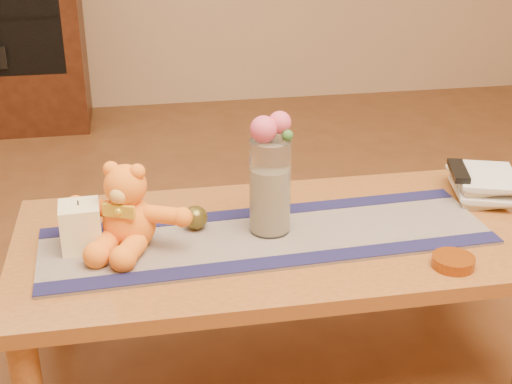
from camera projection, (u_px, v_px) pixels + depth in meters
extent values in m
plane|color=#5B331A|center=(272.00, 368.00, 2.09)|extent=(5.50, 5.50, 0.00)
cube|color=brown|center=(274.00, 241.00, 1.91)|extent=(1.40, 0.70, 0.04)
cylinder|color=brown|center=(51.00, 279.00, 2.16)|extent=(0.07, 0.07, 0.41)
cylinder|color=brown|center=(440.00, 243.00, 2.37)|extent=(0.07, 0.07, 0.41)
cube|color=#1B1946|center=(268.00, 237.00, 1.88)|extent=(1.21, 0.40, 0.01)
cube|color=#161642|center=(282.00, 261.00, 1.75)|extent=(1.20, 0.11, 0.00)
cube|color=#161642|center=(256.00, 212.00, 2.01)|extent=(1.20, 0.11, 0.00)
cube|color=#FFF1BB|center=(81.00, 226.00, 1.80)|extent=(0.11, 0.11, 0.12)
cylinder|color=black|center=(78.00, 203.00, 1.77)|extent=(0.00, 0.00, 0.01)
cylinder|color=silver|center=(270.00, 186.00, 1.86)|extent=(0.11, 0.11, 0.26)
cylinder|color=beige|center=(270.00, 200.00, 1.87)|extent=(0.09, 0.09, 0.18)
sphere|color=#CE4868|center=(264.00, 129.00, 1.78)|extent=(0.07, 0.07, 0.07)
sphere|color=#CE4868|center=(280.00, 123.00, 1.79)|extent=(0.06, 0.06, 0.06)
sphere|color=#48599D|center=(272.00, 125.00, 1.83)|extent=(0.04, 0.04, 0.04)
sphere|color=#48599D|center=(258.00, 131.00, 1.81)|extent=(0.04, 0.04, 0.04)
sphere|color=#33662D|center=(287.00, 135.00, 1.78)|extent=(0.03, 0.03, 0.03)
sphere|color=#51481B|center=(195.00, 218.00, 1.90)|extent=(0.08, 0.08, 0.07)
imported|color=beige|center=(455.00, 192.00, 2.13)|extent=(0.21, 0.26, 0.02)
imported|color=beige|center=(458.00, 187.00, 2.12)|extent=(0.23, 0.27, 0.02)
imported|color=beige|center=(454.00, 180.00, 2.12)|extent=(0.20, 0.25, 0.02)
imported|color=beige|center=(459.00, 175.00, 2.11)|extent=(0.23, 0.27, 0.02)
cube|color=black|center=(459.00, 171.00, 2.09)|extent=(0.09, 0.17, 0.02)
cylinder|color=#BF5914|center=(453.00, 262.00, 1.74)|extent=(0.11, 0.11, 0.03)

